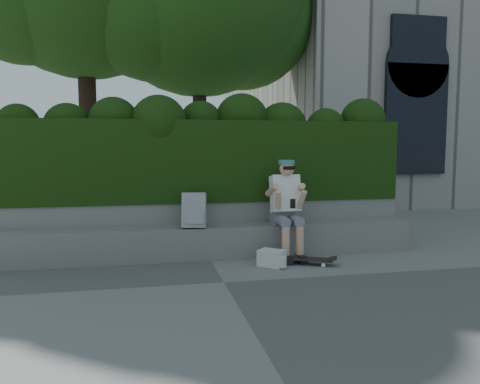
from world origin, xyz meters
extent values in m
plane|color=slate|center=(0.00, 0.00, 0.00)|extent=(80.00, 80.00, 0.00)
cube|color=gray|center=(0.00, 1.25, 0.23)|extent=(6.00, 0.45, 0.45)
cube|color=gray|center=(0.00, 1.73, 0.38)|extent=(6.00, 0.50, 0.75)
cube|color=black|center=(0.00, 1.95, 1.35)|extent=(6.00, 1.00, 1.20)
cylinder|color=black|center=(0.45, 5.94, 1.55)|extent=(0.33, 0.33, 3.09)
cylinder|color=black|center=(-2.11, 6.20, 1.66)|extent=(0.40, 0.40, 3.33)
cube|color=slate|center=(1.09, 1.20, 0.56)|extent=(0.36, 0.26, 0.22)
cube|color=white|center=(1.09, 1.13, 0.90)|extent=(0.40, 0.32, 0.55)
sphere|color=tan|center=(1.09, 1.06, 1.26)|extent=(0.21, 0.21, 0.21)
cylinder|color=#427978|center=(1.09, 1.08, 1.35)|extent=(0.23, 0.23, 0.06)
cube|color=black|center=(1.09, 0.78, 0.80)|extent=(0.07, 0.02, 0.13)
cylinder|color=tan|center=(0.99, 0.76, 0.24)|extent=(0.11, 0.11, 0.47)
cylinder|color=tan|center=(1.19, 0.76, 0.24)|extent=(0.11, 0.11, 0.47)
cube|color=black|center=(0.99, 0.70, 0.05)|extent=(0.10, 0.26, 0.10)
cube|color=black|center=(1.19, 0.70, 0.05)|extent=(0.10, 0.26, 0.10)
cube|color=black|center=(1.17, 0.61, 0.08)|extent=(0.81, 0.52, 0.02)
cylinder|color=silver|center=(0.88, 0.65, 0.03)|extent=(0.06, 0.05, 0.06)
cylinder|color=silver|center=(0.95, 0.81, 0.03)|extent=(0.06, 0.05, 0.06)
cylinder|color=silver|center=(1.39, 0.41, 0.03)|extent=(0.06, 0.05, 0.06)
cylinder|color=silver|center=(1.46, 0.57, 0.03)|extent=(0.06, 0.05, 0.06)
cube|color=silver|center=(-0.22, 1.15, 0.69)|extent=(0.36, 0.24, 0.48)
cube|color=beige|center=(0.75, 0.61, 0.11)|extent=(0.40, 0.39, 0.21)
camera|label=1|loc=(-0.90, -5.22, 1.59)|focal=35.00mm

